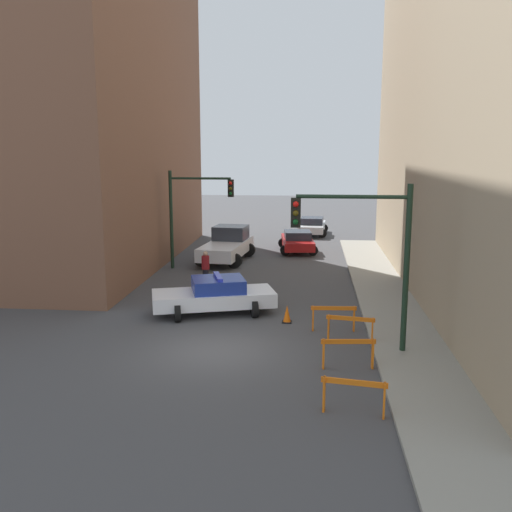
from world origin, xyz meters
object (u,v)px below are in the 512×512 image
at_px(traffic_light_far, 191,205).
at_px(traffic_cone, 287,314).
at_px(barrier_back, 350,325).
at_px(traffic_light_near, 369,243).
at_px(barrier_front, 354,391).
at_px(police_car, 215,295).
at_px(parked_car_near, 297,241).
at_px(barrier_corner, 334,314).
at_px(barrier_mid, 348,349).
at_px(parked_car_mid, 312,226).
at_px(pedestrian_crossing, 206,268).
at_px(white_truck, 227,245).

relative_size(traffic_light_far, traffic_cone, 7.93).
distance_m(traffic_light_far, barrier_back, 13.80).
relative_size(traffic_light_near, barrier_back, 3.28).
bearing_deg(traffic_cone, traffic_light_far, 120.86).
relative_size(traffic_light_near, barrier_front, 3.28).
xyz_separation_m(police_car, parked_car_near, (2.88, 13.80, -0.05)).
bearing_deg(barrier_corner, traffic_light_near, -66.51).
relative_size(traffic_light_far, barrier_corner, 3.25).
bearing_deg(parked_car_near, traffic_cone, -95.84).
xyz_separation_m(parked_car_near, barrier_mid, (1.95, -19.06, -0.06)).
xyz_separation_m(police_car, traffic_cone, (2.86, -0.92, -0.41)).
relative_size(parked_car_near, barrier_back, 2.81).
bearing_deg(parked_car_mid, traffic_cone, -88.77).
relative_size(police_car, parked_car_mid, 1.14).
bearing_deg(barrier_corner, parked_car_mid, 91.88).
height_order(parked_car_near, pedestrian_crossing, pedestrian_crossing).
distance_m(parked_car_near, barrier_mid, 19.15).
xyz_separation_m(traffic_light_far, barrier_mid, (7.42, -13.45, -2.78)).
relative_size(traffic_light_far, barrier_mid, 3.26).
bearing_deg(barrier_mid, traffic_light_far, 118.88).
xyz_separation_m(traffic_light_near, traffic_light_far, (-8.03, 12.05, -0.13)).
xyz_separation_m(pedestrian_crossing, barrier_corner, (5.69, -6.09, -0.24)).
bearing_deg(barrier_front, barrier_corner, 92.20).
relative_size(white_truck, parked_car_near, 1.25).
distance_m(police_car, barrier_back, 5.84).
xyz_separation_m(parked_car_near, barrier_front, (1.90, -22.02, -0.06)).
relative_size(police_car, barrier_back, 3.17).
bearing_deg(barrier_front, traffic_light_near, 81.38).
bearing_deg(barrier_front, white_truck, 107.30).
height_order(traffic_light_far, traffic_cone, traffic_light_far).
bearing_deg(traffic_cone, barrier_mid, -65.55).
xyz_separation_m(parked_car_near, traffic_cone, (-0.02, -14.73, -0.36)).
distance_m(barrier_front, barrier_corner, 6.45).
xyz_separation_m(barrier_mid, barrier_corner, (-0.29, 3.48, 0.00)).
bearing_deg(traffic_light_far, white_truck, 56.25).
bearing_deg(parked_car_near, traffic_light_near, -87.51).
relative_size(police_car, barrier_mid, 3.15).
bearing_deg(police_car, traffic_light_near, -142.01).
distance_m(parked_car_near, pedestrian_crossing, 10.30).
height_order(parked_car_near, barrier_back, parked_car_near).
bearing_deg(traffic_cone, white_truck, 108.88).
bearing_deg(traffic_light_near, barrier_mid, -113.73).
height_order(traffic_light_far, parked_car_mid, traffic_light_far).
distance_m(parked_car_near, parked_car_mid, 7.16).
bearing_deg(pedestrian_crossing, parked_car_near, -37.93).
bearing_deg(barrier_front, police_car, 120.19).
xyz_separation_m(pedestrian_crossing, barrier_back, (6.20, -7.29, -0.24)).
height_order(police_car, traffic_cone, police_car).
bearing_deg(barrier_front, pedestrian_crossing, 115.34).
bearing_deg(barrier_mid, traffic_cone, 114.45).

